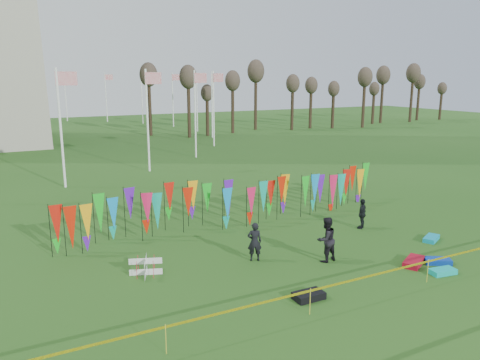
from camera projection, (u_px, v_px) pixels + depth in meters
name	position (u px, v px, depth m)	size (l,w,h in m)	color
ground	(339.00, 287.00, 16.90)	(160.00, 160.00, 0.00)	#1F4A14
banner_row	(240.00, 198.00, 24.04)	(18.64, 0.64, 2.22)	black
caution_tape_near	(358.00, 280.00, 15.62)	(26.00, 0.02, 0.90)	#EEE605
tree_line	(322.00, 85.00, 68.05)	(53.92, 1.92, 7.84)	#38281C
box_kite	(146.00, 267.00, 17.80)	(0.64, 0.64, 0.71)	red
person_left	(255.00, 242.00, 19.14)	(0.59, 0.43, 1.63)	black
person_mid	(326.00, 239.00, 19.05)	(0.91, 0.56, 1.88)	black
person_right	(362.00, 214.00, 23.24)	(0.89, 0.51, 1.52)	black
kite_bag_turquoise	(443.00, 271.00, 17.98)	(1.00, 0.50, 0.20)	#0CC2BB
kite_bag_blue	(438.00, 261.00, 18.98)	(1.02, 0.53, 0.21)	#0B3AB5
kite_bag_red	(414.00, 262.00, 18.86)	(1.29, 0.59, 0.24)	#AA0B20
kite_bag_black	(309.00, 296.00, 15.94)	(1.05, 0.61, 0.24)	black
kite_bag_teal	(431.00, 238.00, 21.63)	(1.05, 0.50, 0.20)	#0EA2C5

